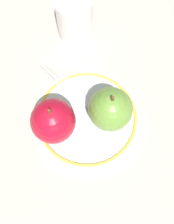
{
  "coord_description": "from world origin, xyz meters",
  "views": [
    {
      "loc": [
        0.06,
        -0.14,
        0.44
      ],
      "look_at": [
        0.01,
        0.01,
        0.03
      ],
      "focal_mm": 40.0,
      "sensor_mm": 36.0,
      "label": 1
    }
  ],
  "objects_px": {
    "apple_red_whole": "(53,121)",
    "fork": "(74,91)",
    "plate": "(87,117)",
    "apple_second_whole": "(110,109)",
    "drinking_glass": "(75,19)"
  },
  "relations": [
    {
      "from": "plate",
      "to": "drinking_glass",
      "type": "height_order",
      "value": "drinking_glass"
    },
    {
      "from": "apple_red_whole",
      "to": "apple_second_whole",
      "type": "relative_size",
      "value": 1.0
    },
    {
      "from": "plate",
      "to": "fork",
      "type": "relative_size",
      "value": 1.29
    },
    {
      "from": "apple_red_whole",
      "to": "fork",
      "type": "xyz_separation_m",
      "value": [
        0.01,
        0.08,
        -0.04
      ]
    },
    {
      "from": "plate",
      "to": "drinking_glass",
      "type": "relative_size",
      "value": 2.2
    },
    {
      "from": "fork",
      "to": "drinking_glass",
      "type": "distance_m",
      "value": 0.15
    },
    {
      "from": "plate",
      "to": "drinking_glass",
      "type": "xyz_separation_m",
      "value": [
        -0.08,
        0.18,
        0.04
      ]
    },
    {
      "from": "fork",
      "to": "apple_second_whole",
      "type": "bearing_deg",
      "value": -173.71
    },
    {
      "from": "apple_red_whole",
      "to": "drinking_glass",
      "type": "distance_m",
      "value": 0.22
    },
    {
      "from": "apple_red_whole",
      "to": "fork",
      "type": "relative_size",
      "value": 0.56
    },
    {
      "from": "apple_second_whole",
      "to": "fork",
      "type": "xyz_separation_m",
      "value": [
        -0.07,
        0.03,
        -0.04
      ]
    },
    {
      "from": "drinking_glass",
      "to": "apple_red_whole",
      "type": "bearing_deg",
      "value": -82.6
    },
    {
      "from": "plate",
      "to": "apple_red_whole",
      "type": "relative_size",
      "value": 2.32
    },
    {
      "from": "plate",
      "to": "apple_red_whole",
      "type": "bearing_deg",
      "value": -142.25
    },
    {
      "from": "fork",
      "to": "drinking_glass",
      "type": "xyz_separation_m",
      "value": [
        -0.04,
        0.14,
        0.03
      ]
    }
  ]
}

